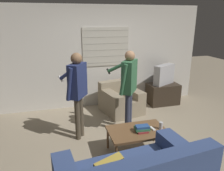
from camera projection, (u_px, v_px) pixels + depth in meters
ground_plane at (129, 142)px, 4.09m from camera, size 16.00×16.00×0.00m
wall_back at (103, 57)px, 5.58m from camera, size 5.20×0.08×2.55m
armchair_beige at (120, 100)px, 5.38m from camera, size 1.01×1.07×0.72m
coffee_table at (137, 132)px, 3.67m from camera, size 0.98×0.62×0.43m
tv_stand at (163, 94)px, 5.89m from camera, size 0.80×0.52×0.55m
tv at (164, 75)px, 5.74m from camera, size 0.67×0.47×0.52m
person_left_standing at (77, 86)px, 3.98m from camera, size 0.53×0.73×1.65m
person_right_standing at (129, 82)px, 4.25m from camera, size 0.54×0.79×1.65m
book_stack at (142, 128)px, 3.62m from camera, size 0.25×0.20×0.11m
soda_can at (161, 126)px, 3.69m from camera, size 0.07×0.07×0.13m
spare_remote at (153, 129)px, 3.69m from camera, size 0.06×0.13×0.02m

